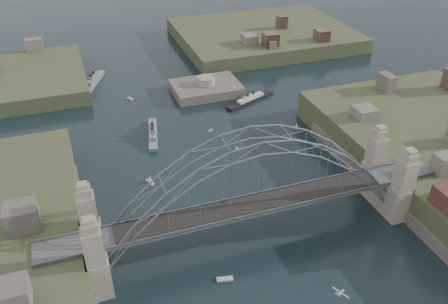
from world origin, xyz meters
TOP-DOWN VIEW (x-y plane):
  - ground at (0.00, 0.00)m, footprint 500.00×500.00m
  - bridge at (0.00, 0.00)m, footprint 84.00×13.80m
  - headland_ne at (50.00, 110.00)m, footprint 70.00×55.00m
  - fort_island at (12.00, 70.00)m, footprint 22.00×16.00m
  - naval_cruiser_near at (-10.90, 47.31)m, footprint 5.66×17.36m
  - naval_cruiser_far at (-22.68, 89.28)m, footprint 9.49×17.23m
  - ocean_liner at (23.10, 58.36)m, footprint 18.30×9.70m
  - aeroplane at (5.21, -24.33)m, footprint 1.78×3.01m
  - small_boat_a at (-16.29, 25.71)m, footprint 1.62×2.83m
  - small_boat_b at (8.88, 32.50)m, footprint 0.74×1.64m
  - small_boat_c at (-9.45, -9.38)m, footprint 3.24×1.68m
  - small_boat_d at (29.08, 37.49)m, footprint 1.82×2.36m
  - small_boat_e at (-34.50, 55.40)m, footprint 2.85×3.47m
  - small_boat_f at (5.15, 44.69)m, footprint 1.76×1.56m
  - small_boat_h at (-13.02, 72.92)m, footprint 1.94×2.10m
  - small_boat_i at (34.49, 20.98)m, footprint 2.01×1.86m

SIDE VIEW (x-z plane):
  - fort_island at x=12.00m, z-range -5.04..4.36m
  - ground at x=0.00m, z-range 0.00..0.00m
  - small_boat_c at x=-9.45m, z-range -0.08..0.38m
  - small_boat_e at x=-34.50m, z-range -0.08..0.38m
  - small_boat_f at x=5.15m, z-range -0.08..0.38m
  - small_boat_i at x=34.49m, z-range -0.08..0.38m
  - small_boat_h at x=-13.02m, z-range -0.43..1.00m
  - small_boat_b at x=8.88m, z-range -0.41..1.01m
  - ocean_liner at x=23.10m, z-range -1.59..3.02m
  - headland_ne at x=50.00m, z-range -4.00..5.50m
  - naval_cruiser_near at x=-10.90m, z-range -1.78..3.39m
  - small_boat_a at x=-16.29m, z-range -0.38..2.00m
  - small_boat_d at x=29.08m, z-range -0.30..2.07m
  - naval_cruiser_far at x=-22.68m, z-range -2.07..3.94m
  - aeroplane at x=5.21m, z-range 6.73..7.20m
  - bridge at x=0.00m, z-range 0.02..24.62m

